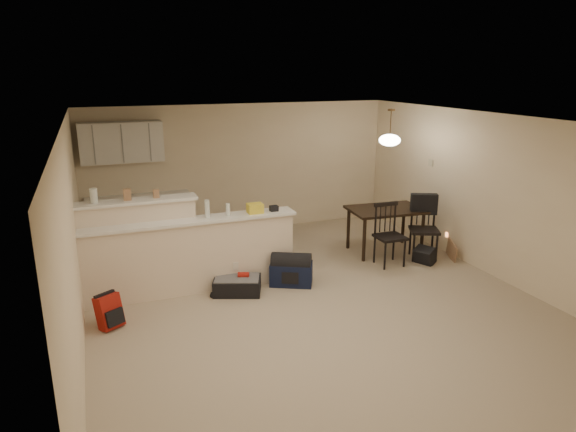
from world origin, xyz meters
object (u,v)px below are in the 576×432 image
red_backpack (109,311)px  navy_duffel (291,274)px  dining_table (386,214)px  dining_chair_near (390,235)px  black_daypack (425,256)px  suitcase (237,286)px  dining_chair_far (424,228)px  pendant_lamp (390,140)px

red_backpack → navy_duffel: red_backpack is taller
dining_table → navy_duffel: 2.26m
dining_chair_near → red_backpack: size_ratio=2.41×
navy_duffel → red_backpack: bearing=-143.7°
red_backpack → black_daypack: red_backpack is taller
dining_chair_near → red_backpack: dining_chair_near is taller
suitcase → dining_chair_far: bearing=24.8°
red_backpack → navy_duffel: bearing=-21.9°
pendant_lamp → navy_duffel: bearing=-159.9°
dining_table → suitcase: bearing=-160.6°
dining_chair_near → suitcase: dining_chair_near is taller
black_daypack → navy_duffel: bearing=63.5°
navy_duffel → suitcase: bearing=-152.3°
dining_chair_far → red_backpack: size_ratio=2.50×
dining_table → dining_chair_near: size_ratio=1.29×
dining_table → black_daypack: 0.99m
dining_table → navy_duffel: (-2.07, -0.76, -0.53)m
pendant_lamp → suitcase: 3.55m
dining_chair_near → pendant_lamp: bearing=67.1°
dining_table → black_daypack: dining_table is taller
red_backpack → suitcase: bearing=-17.9°
dining_chair_near → black_daypack: (0.58, -0.17, -0.38)m
pendant_lamp → dining_chair_far: size_ratio=0.58×
dining_table → red_backpack: 4.85m
suitcase → navy_duffel: navy_duffel is taller
pendant_lamp → dining_chair_near: (-0.26, -0.59, -1.48)m
suitcase → red_backpack: (-1.77, -0.42, 0.10)m
suitcase → navy_duffel: bearing=21.3°
dining_chair_far → dining_table: bearing=154.2°
dining_chair_far → suitcase: (-3.35, -0.23, -0.42)m
dining_chair_near → suitcase: size_ratio=1.54×
dining_chair_near → dining_chair_far: bearing=5.5°
red_backpack → black_daypack: (5.00, 0.42, -0.08)m
dining_table → black_daypack: size_ratio=4.30×
dining_table → pendant_lamp: size_ratio=2.15×
red_backpack → dining_chair_far: bearing=-23.9°
dining_chair_far → red_backpack: (-5.12, -0.65, -0.32)m
pendant_lamp → red_backpack: 5.14m
dining_chair_near → dining_table: bearing=67.1°
pendant_lamp → dining_chair_near: bearing=-113.9°
dining_chair_near → black_daypack: 0.71m
dining_table → red_backpack: bearing=-161.2°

